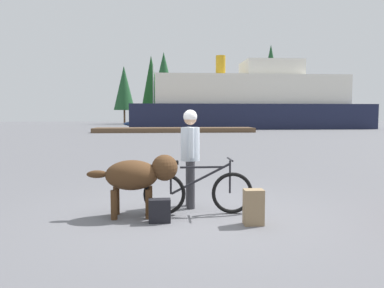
{
  "coord_description": "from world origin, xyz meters",
  "views": [
    {
      "loc": [
        -0.48,
        -5.76,
        1.58
      ],
      "look_at": [
        0.1,
        1.4,
        1.02
      ],
      "focal_mm": 35.23,
      "sensor_mm": 36.0,
      "label": 1
    }
  ],
  "objects_px": {
    "dog": "(139,175)",
    "ferry_boat": "(249,103)",
    "handbag_pannier": "(160,211)",
    "sailboat_moored": "(154,123)",
    "backpack": "(254,207)",
    "bicycle": "(198,191)",
    "person_cyclist": "(190,149)"
  },
  "relations": [
    {
      "from": "handbag_pannier",
      "to": "person_cyclist",
      "type": "bearing_deg",
      "value": 59.4
    },
    {
      "from": "dog",
      "to": "person_cyclist",
      "type": "bearing_deg",
      "value": 32.41
    },
    {
      "from": "backpack",
      "to": "handbag_pannier",
      "type": "distance_m",
      "value": 1.37
    },
    {
      "from": "bicycle",
      "to": "sailboat_moored",
      "type": "distance_m",
      "value": 40.6
    },
    {
      "from": "dog",
      "to": "backpack",
      "type": "bearing_deg",
      "value": -19.25
    },
    {
      "from": "handbag_pannier",
      "to": "sailboat_moored",
      "type": "xyz_separation_m",
      "value": [
        -0.93,
        40.97,
        0.32
      ]
    },
    {
      "from": "person_cyclist",
      "to": "ferry_boat",
      "type": "relative_size",
      "value": 0.06
    },
    {
      "from": "backpack",
      "to": "ferry_boat",
      "type": "xyz_separation_m",
      "value": [
        8.81,
        38.12,
        2.63
      ]
    },
    {
      "from": "backpack",
      "to": "ferry_boat",
      "type": "height_order",
      "value": "ferry_boat"
    },
    {
      "from": "dog",
      "to": "ferry_boat",
      "type": "xyz_separation_m",
      "value": [
        10.47,
        37.54,
        2.24
      ]
    },
    {
      "from": "person_cyclist",
      "to": "backpack",
      "type": "relative_size",
      "value": 3.24
    },
    {
      "from": "backpack",
      "to": "handbag_pannier",
      "type": "height_order",
      "value": "backpack"
    },
    {
      "from": "handbag_pannier",
      "to": "sailboat_moored",
      "type": "height_order",
      "value": "sailboat_moored"
    },
    {
      "from": "bicycle",
      "to": "backpack",
      "type": "xyz_separation_m",
      "value": [
        0.75,
        -0.63,
        -0.11
      ]
    },
    {
      "from": "bicycle",
      "to": "handbag_pannier",
      "type": "height_order",
      "value": "bicycle"
    },
    {
      "from": "bicycle",
      "to": "person_cyclist",
      "type": "distance_m",
      "value": 0.79
    },
    {
      "from": "handbag_pannier",
      "to": "bicycle",
      "type": "bearing_deg",
      "value": 33.83
    },
    {
      "from": "handbag_pannier",
      "to": "ferry_boat",
      "type": "relative_size",
      "value": 0.01
    },
    {
      "from": "person_cyclist",
      "to": "sailboat_moored",
      "type": "xyz_separation_m",
      "value": [
        -1.45,
        40.09,
        -0.5
      ]
    },
    {
      "from": "backpack",
      "to": "sailboat_moored",
      "type": "height_order",
      "value": "sailboat_moored"
    },
    {
      "from": "bicycle",
      "to": "person_cyclist",
      "type": "xyz_separation_m",
      "value": [
        -0.08,
        0.48,
        0.63
      ]
    },
    {
      "from": "bicycle",
      "to": "dog",
      "type": "relative_size",
      "value": 1.25
    },
    {
      "from": "bicycle",
      "to": "dog",
      "type": "bearing_deg",
      "value": -176.78
    },
    {
      "from": "backpack",
      "to": "dog",
      "type": "bearing_deg",
      "value": 160.75
    },
    {
      "from": "person_cyclist",
      "to": "handbag_pannier",
      "type": "bearing_deg",
      "value": -120.6
    },
    {
      "from": "sailboat_moored",
      "to": "handbag_pannier",
      "type": "bearing_deg",
      "value": -88.7
    },
    {
      "from": "person_cyclist",
      "to": "handbag_pannier",
      "type": "xyz_separation_m",
      "value": [
        -0.52,
        -0.88,
        -0.82
      ]
    },
    {
      "from": "bicycle",
      "to": "ferry_boat",
      "type": "xyz_separation_m",
      "value": [
        9.56,
        37.49,
        2.52
      ]
    },
    {
      "from": "backpack",
      "to": "handbag_pannier",
      "type": "xyz_separation_m",
      "value": [
        -1.34,
        0.23,
        -0.08
      ]
    },
    {
      "from": "dog",
      "to": "ferry_boat",
      "type": "relative_size",
      "value": 0.05
    },
    {
      "from": "person_cyclist",
      "to": "sailboat_moored",
      "type": "height_order",
      "value": "sailboat_moored"
    },
    {
      "from": "bicycle",
      "to": "backpack",
      "type": "relative_size",
      "value": 3.4
    }
  ]
}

